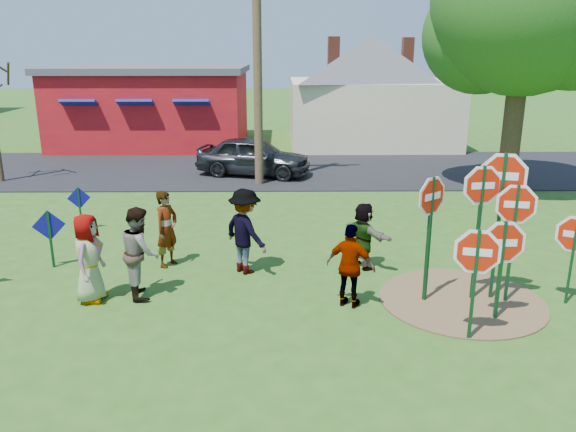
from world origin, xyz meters
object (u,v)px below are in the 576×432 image
person_a (89,258)px  leafy_tree (530,11)px  stop_sign_c (515,217)px  stop_sign_d (502,189)px  suv (254,156)px  stop_sign_a (476,261)px  utility_pole (257,36)px  person_b (167,229)px  stop_sign_b (481,199)px

person_a → leafy_tree: bearing=-49.6°
stop_sign_c → leafy_tree: 9.93m
stop_sign_d → suv: size_ratio=0.71×
stop_sign_a → suv: 13.50m
stop_sign_a → utility_pole: bearing=123.4°
stop_sign_a → person_b: (-5.76, 3.46, -0.55)m
stop_sign_b → person_a: size_ratio=1.60×
stop_sign_a → leafy_tree: bearing=79.2°
stop_sign_a → stop_sign_c: (1.18, 1.45, 0.31)m
leafy_tree → stop_sign_c: bearing=-111.9°
person_a → utility_pole: utility_pole is taller
stop_sign_a → stop_sign_d: stop_sign_d is taller
suv → leafy_tree: size_ratio=0.48×
stop_sign_d → utility_pole: size_ratio=0.31×
person_b → suv: (1.51, 9.33, -0.09)m
person_b → stop_sign_c: bearing=-77.3°
suv → leafy_tree: leafy_tree is taller
stop_sign_a → leafy_tree: leafy_tree is taller
stop_sign_c → suv: stop_sign_c is taller
stop_sign_a → suv: (-4.26, 12.79, -0.64)m
suv → utility_pole: (0.27, -1.41, 4.39)m
stop_sign_b → person_b: bearing=156.3°
stop_sign_b → leafy_tree: leafy_tree is taller
utility_pole → stop_sign_b: bearing=-65.1°
suv → utility_pole: utility_pole is taller
stop_sign_b → utility_pole: 11.25m
stop_sign_a → utility_pole: size_ratio=0.21×
stop_sign_c → person_b: size_ratio=1.43×
stop_sign_c → suv: (-5.44, 11.34, -0.96)m
utility_pole → stop_sign_c: bearing=-62.5°
suv → leafy_tree: bearing=-93.1°
leafy_tree → stop_sign_d: bearing=-113.7°
stop_sign_b → stop_sign_c: (0.62, -0.13, -0.31)m
stop_sign_d → suv: 12.41m
stop_sign_d → leafy_tree: leafy_tree is taller
stop_sign_d → person_a: (-7.85, 0.00, -1.34)m
stop_sign_d → utility_pole: 11.33m
person_a → utility_pole: 11.05m
stop_sign_d → person_a: bearing=-165.6°
stop_sign_a → stop_sign_d: (0.95, 1.62, 0.80)m
stop_sign_c → suv: size_ratio=0.57×
stop_sign_a → person_b: stop_sign_a is taller
stop_sign_c → person_b: 7.28m
stop_sign_c → person_a: size_ratio=1.41×
person_b → utility_pole: bearing=16.3°
utility_pole → leafy_tree: 8.71m
stop_sign_c → person_a: 8.13m
stop_sign_d → stop_sign_b: bearing=-159.7°
stop_sign_d → stop_sign_c: bearing=-22.2°
person_a → person_b: bearing=-27.0°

